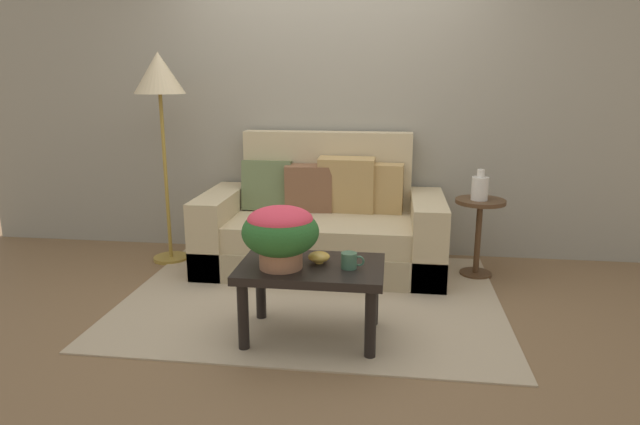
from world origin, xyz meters
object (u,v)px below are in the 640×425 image
coffee_table (311,277)px  coffee_mug (350,261)px  table_vase (480,188)px  floor_lamp (159,84)px  potted_plant (280,231)px  couch (323,227)px  side_table (479,224)px  snack_bowl (319,257)px

coffee_table → coffee_mug: size_ratio=6.25×
table_vase → floor_lamp: bearing=178.6°
potted_plant → table_vase: size_ratio=1.87×
couch → potted_plant: bearing=-92.9°
couch → floor_lamp: floor_lamp is taller
couch → potted_plant: size_ratio=4.38×
coffee_mug → side_table: bearing=54.2°
coffee_table → coffee_mug: coffee_mug is taller
coffee_table → floor_lamp: 2.15m
coffee_mug → snack_bowl: bearing=159.3°
couch → coffee_mug: bearing=-76.2°
coffee_table → floor_lamp: size_ratio=0.49×
potted_plant → table_vase: table_vase is taller
floor_lamp → potted_plant: (1.22, -1.32, -0.78)m
couch → snack_bowl: (0.14, -1.23, 0.16)m
couch → side_table: size_ratio=3.14×
potted_plant → coffee_mug: potted_plant is taller
floor_lamp → coffee_mug: (1.61, -1.28, -0.95)m
coffee_mug → snack_bowl: coffee_mug is taller
coffee_table → floor_lamp: floor_lamp is taller
floor_lamp → coffee_table: bearing=-42.0°
coffee_table → couch: bearing=94.3°
potted_plant → coffee_mug: 0.42m
floor_lamp → table_vase: 2.60m
floor_lamp → snack_bowl: size_ratio=13.22×
side_table → snack_bowl: side_table is taller
potted_plant → coffee_mug: bearing=5.6°
side_table → floor_lamp: 2.71m
side_table → snack_bowl: bearing=-132.7°
coffee_table → potted_plant: (-0.16, -0.07, 0.29)m
floor_lamp → snack_bowl: 2.10m
side_table → floor_lamp: size_ratio=0.36×
coffee_table → snack_bowl: size_ratio=6.50×
floor_lamp → potted_plant: floor_lamp is taller
side_table → floor_lamp: bearing=179.0°
snack_bowl → coffee_mug: bearing=-20.7°
potted_plant → snack_bowl: bearing=27.9°
floor_lamp → table_vase: size_ratio=7.29×
couch → coffee_table: 1.27m
floor_lamp → coffee_mug: size_ratio=12.70×
couch → potted_plant: couch is taller
snack_bowl → side_table: bearing=47.3°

